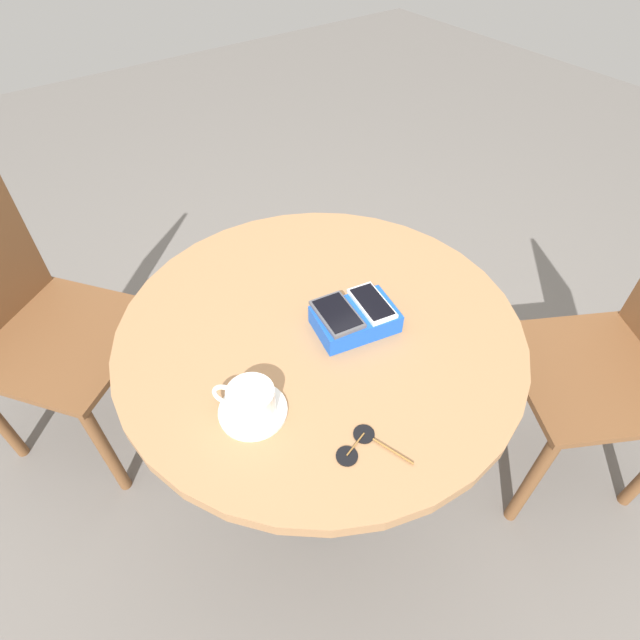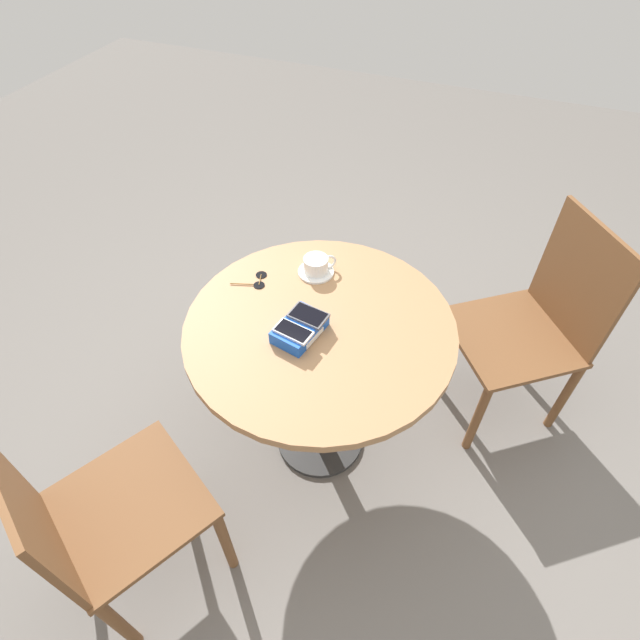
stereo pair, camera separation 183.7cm
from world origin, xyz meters
name	(u,v)px [view 1 (the left image)]	position (x,y,z in m)	size (l,w,h in m)	color
ground_plane	(320,481)	(0.00, 0.00, 0.00)	(8.00, 8.00, 0.00)	slate
round_table	(320,360)	(0.00, 0.00, 0.61)	(0.89, 0.89, 0.72)	#2D2D2D
phone_box	(355,319)	(-0.06, 0.04, 0.74)	(0.19, 0.15, 0.05)	blue
phone_white	(372,303)	(-0.10, 0.05, 0.77)	(0.08, 0.13, 0.01)	silver
phone_gray	(337,314)	(-0.02, 0.03, 0.77)	(0.09, 0.13, 0.01)	#515156
saucer	(253,411)	(0.23, 0.11, 0.73)	(0.13, 0.13, 0.01)	white
coffee_cup	(250,400)	(0.24, 0.10, 0.76)	(0.10, 0.11, 0.06)	white
sunglasses	(360,446)	(0.12, 0.28, 0.72)	(0.10, 0.12, 0.01)	black
chair_near_window	(617,366)	(-0.72, 0.39, 0.45)	(0.56, 0.56, 0.86)	brown
chair_far_side	(37,323)	(0.52, -0.69, 0.47)	(0.61, 0.61, 0.91)	brown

